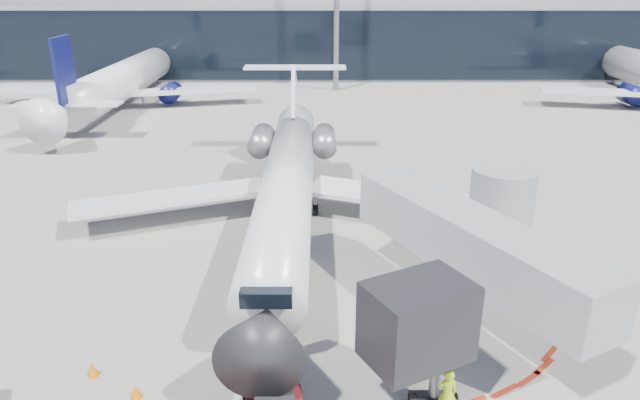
{
  "coord_description": "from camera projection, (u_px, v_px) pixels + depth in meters",
  "views": [
    {
      "loc": [
        2.87,
        -25.41,
        13.65
      ],
      "look_at": [
        2.91,
        2.76,
        2.58
      ],
      "focal_mm": 32.0,
      "sensor_mm": 36.0,
      "label": 1
    }
  ],
  "objects": [
    {
      "name": "regional_jet",
      "position": [
        287.0,
        183.0,
        32.72
      ],
      "size": [
        25.1,
        30.95,
        7.75
      ],
      "color": "silver",
      "rests_on": "ground"
    },
    {
      "name": "terminal_building",
      "position": [
        300.0,
        13.0,
        85.99
      ],
      "size": [
        150.0,
        24.15,
        24.0
      ],
      "color": "gray",
      "rests_on": "ground"
    },
    {
      "name": "jet_bridge",
      "position": [
        478.0,
        239.0,
        24.75
      ],
      "size": [
        10.03,
        15.2,
        4.9
      ],
      "color": "#9A9DA3",
      "rests_on": "ground"
    },
    {
      "name": "safety_cone_left",
      "position": [
        92.0,
        369.0,
        20.8
      ],
      "size": [
        0.41,
        0.41,
        0.57
      ],
      "primitive_type": "cone",
      "color": "#D96104",
      "rests_on": "ground"
    },
    {
      "name": "bg_airliner_1",
      "position": [
        121.0,
        55.0,
        63.01
      ],
      "size": [
        34.53,
        36.56,
        11.17
      ],
      "primitive_type": null,
      "color": "silver",
      "rests_on": "ground"
    },
    {
      "name": "apron_centerline",
      "position": [
        266.0,
        250.0,
        30.5
      ],
      "size": [
        0.25,
        40.0,
        0.01
      ],
      "primitive_type": "cube",
      "color": "silver",
      "rests_on": "ground"
    },
    {
      "name": "safety_cone_right",
      "position": [
        136.0,
        391.0,
        19.71
      ],
      "size": [
        0.38,
        0.38,
        0.53
      ],
      "primitive_type": "cone",
      "color": "#D96104",
      "rests_on": "ground"
    },
    {
      "name": "ground",
      "position": [
        262.0,
        268.0,
        28.64
      ],
      "size": [
        260.0,
        260.0,
        0.0
      ],
      "primitive_type": "plane",
      "color": "slate",
      "rests_on": "ground"
    },
    {
      "name": "ramp_worker",
      "position": [
        447.0,
        393.0,
        18.71
      ],
      "size": [
        0.7,
        0.5,
        1.79
      ],
      "primitive_type": "imported",
      "rotation": [
        0.0,
        0.0,
        3.26
      ],
      "color": "#CDFF1A",
      "rests_on": "ground"
    }
  ]
}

